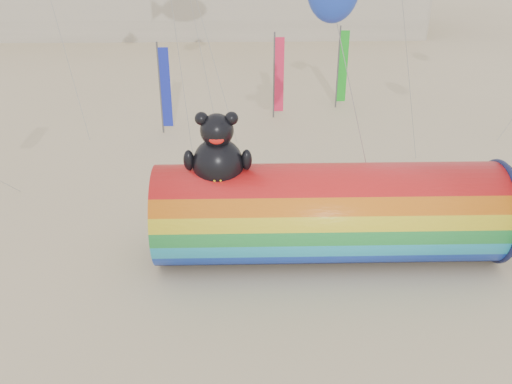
{
  "coord_description": "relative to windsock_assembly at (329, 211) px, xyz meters",
  "views": [
    {
      "loc": [
        0.05,
        -17.08,
        11.79
      ],
      "look_at": [
        0.5,
        1.5,
        2.4
      ],
      "focal_mm": 40.0,
      "sensor_mm": 36.0,
      "label": 1
    }
  ],
  "objects": [
    {
      "name": "festival_banners",
      "position": [
        -1.71,
        15.43,
        0.72
      ],
      "size": [
        11.29,
        4.48,
        5.2
      ],
      "color": "#59595E",
      "rests_on": "ground"
    },
    {
      "name": "windsock_assembly",
      "position": [
        0.0,
        0.0,
        0.0
      ],
      "size": [
        12.52,
        3.81,
        5.77
      ],
      "color": "red",
      "rests_on": "ground"
    },
    {
      "name": "ground",
      "position": [
        -3.11,
        -0.9,
        -1.91
      ],
      "size": [
        160.0,
        160.0,
        0.0
      ],
      "primitive_type": "plane",
      "color": "#CCB58C",
      "rests_on": "ground"
    }
  ]
}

